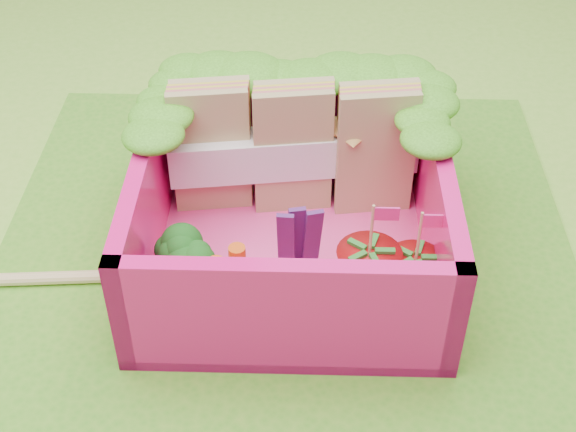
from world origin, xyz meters
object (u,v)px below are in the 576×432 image
Objects in this scene: bento_box at (292,212)px; broccoli at (183,260)px; strawberry_right at (413,279)px; chopsticks at (70,277)px; sandwich_stack at (295,148)px; strawberry_left at (368,275)px.

broccoli is at bearing -147.99° from bento_box.
bento_box is 0.59m from strawberry_right.
broccoli is at bearing -10.87° from chopsticks.
bento_box reaches higher than chopsticks.
chopsticks is at bearing -169.78° from bento_box.
sandwich_stack reaches higher than broccoli.
sandwich_stack reaches higher than strawberry_left.
bento_box is 0.51m from broccoli.
bento_box is at bearing 137.54° from strawberry_left.
bento_box is at bearing 32.01° from broccoli.
broccoli is 0.94m from strawberry_right.
strawberry_left reaches higher than broccoli.
broccoli is at bearing 178.68° from strawberry_left.
sandwich_stack is at bearing 28.68° from chopsticks.
bento_box is 1.14× the size of sandwich_stack.
broccoli is at bearing 178.77° from strawberry_right.
strawberry_right is 0.20× the size of chopsticks.
strawberry_right is (0.50, -0.29, -0.10)m from bento_box.
strawberry_right is (0.93, -0.02, -0.06)m from broccoli.
bento_box is 2.58× the size of strawberry_left.
strawberry_right is at bearing -52.41° from sandwich_stack.
chopsticks is at bearing 169.13° from broccoli.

